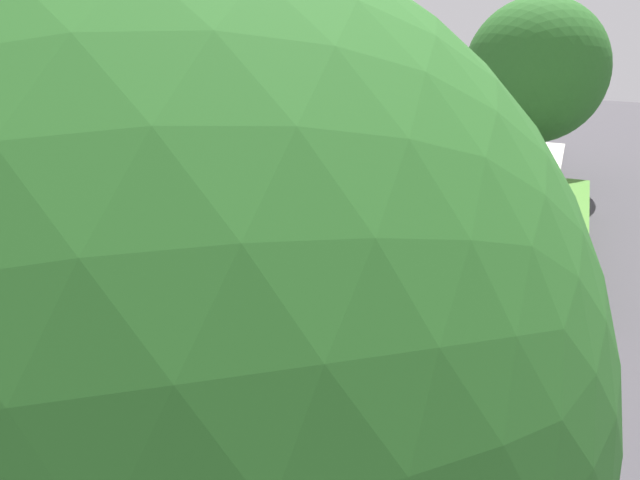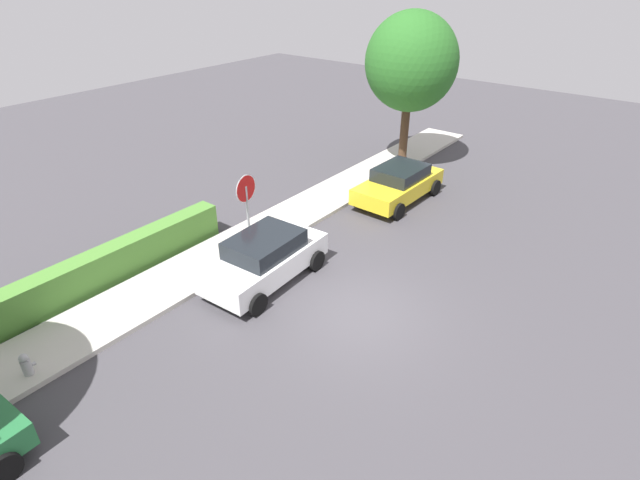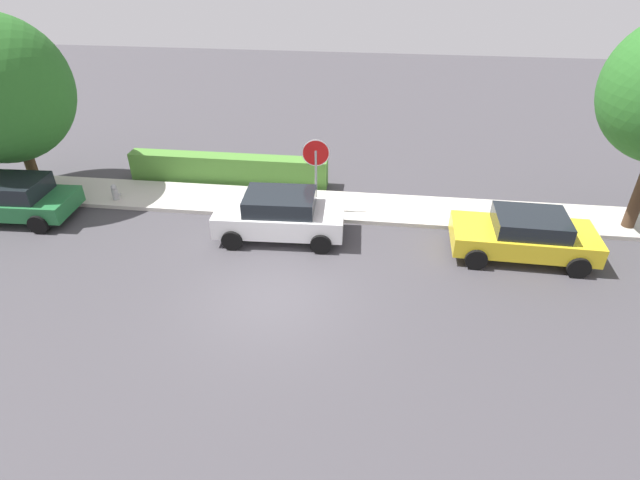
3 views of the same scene
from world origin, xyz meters
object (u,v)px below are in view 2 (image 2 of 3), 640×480
at_px(stop_sign, 247,199).
at_px(street_tree_mid_block, 411,62).
at_px(parked_car_yellow, 399,183).
at_px(parked_car_white, 265,258).
at_px(fire_hydrant, 27,366).

height_order(stop_sign, street_tree_mid_block, street_tree_mid_block).
bearing_deg(parked_car_yellow, parked_car_white, 178.36).
height_order(stop_sign, parked_car_yellow, stop_sign).
bearing_deg(stop_sign, fire_hydrant, -179.43).
bearing_deg(street_tree_mid_block, fire_hydrant, -179.67).
height_order(stop_sign, fire_hydrant, stop_sign).
bearing_deg(parked_car_white, fire_hydrant, 166.44).
bearing_deg(fire_hydrant, parked_car_yellow, -7.20).
bearing_deg(parked_car_yellow, fire_hydrant, 172.80).
bearing_deg(fire_hydrant, street_tree_mid_block, 0.33).
height_order(parked_car_yellow, street_tree_mid_block, street_tree_mid_block).
xyz_separation_m(street_tree_mid_block, fire_hydrant, (-17.15, -0.10, -4.18)).
relative_size(stop_sign, fire_hydrant, 3.73).
xyz_separation_m(stop_sign, parked_car_yellow, (6.40, -1.78, -1.15)).
height_order(street_tree_mid_block, fire_hydrant, street_tree_mid_block).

